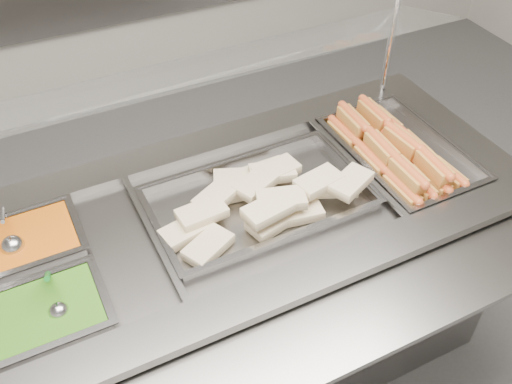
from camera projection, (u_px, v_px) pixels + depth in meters
name	position (u px, v px, depth m)	size (l,w,h in m)	color
steam_counter	(244.00, 290.00, 2.19)	(1.96, 0.90, 0.93)	slate
tray_rail	(325.00, 333.00, 1.56)	(1.86, 0.43, 0.05)	gray
sneeze_guard	(209.00, 70.00, 1.77)	(1.71, 0.34, 0.45)	silver
pan_hotdogs	(398.00, 157.00, 2.12)	(0.36, 0.58, 0.10)	gray
pan_wraps	(259.00, 202.00, 1.91)	(0.71, 0.43, 0.07)	gray
pan_beans	(30.00, 248.00, 1.78)	(0.32, 0.25, 0.10)	gray
pan_peas	(50.00, 319.00, 1.58)	(0.32, 0.25, 0.10)	gray
hotdogs_in_buns	(392.00, 149.00, 2.07)	(0.26, 0.54, 0.12)	#9B6620
tortilla_wraps	(263.00, 195.00, 1.87)	(0.73, 0.39, 0.10)	beige
ladle	(12.00, 244.00, 1.72)	(0.07, 0.20, 0.15)	#A9A9AE
serving_spoon	(57.00, 305.00, 1.55)	(0.06, 0.18, 0.15)	#A9A9AE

